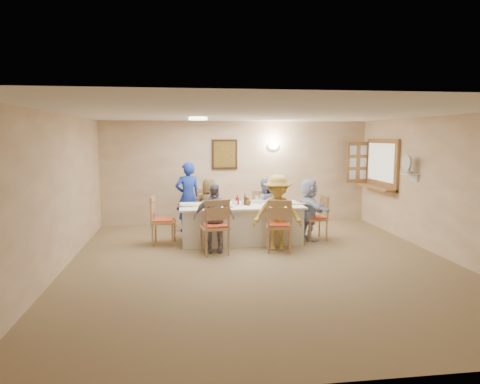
{
  "coord_description": "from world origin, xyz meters",
  "views": [
    {
      "loc": [
        -1.31,
        -6.84,
        2.14
      ],
      "look_at": [
        -0.2,
        1.4,
        1.05
      ],
      "focal_mm": 32.0,
      "sensor_mm": 36.0,
      "label": 1
    }
  ],
  "objects": [
    {
      "name": "shutter_door",
      "position": [
        2.95,
        3.16,
        1.5
      ],
      "size": [
        0.55,
        0.04,
        1.0
      ],
      "primitive_type": "cube",
      "color": "#9C6438",
      "rests_on": "room_walls"
    },
    {
      "name": "chair_back_left",
      "position": [
        -0.75,
        2.4,
        0.5
      ],
      "size": [
        0.56,
        0.56,
        0.99
      ],
      "primitive_type": null,
      "rotation": [
        0.0,
        0.0,
        0.19
      ],
      "color": "tan",
      "rests_on": "ground"
    },
    {
      "name": "placemat_fl",
      "position": [
        -0.75,
        1.18,
        0.76
      ],
      "size": [
        0.33,
        0.25,
        0.01
      ],
      "primitive_type": "cube",
      "color": "#472B19",
      "rests_on": "dining_table"
    },
    {
      "name": "dining_table",
      "position": [
        -0.15,
        1.6,
        0.38
      ],
      "size": [
        2.47,
        1.04,
        0.76
      ],
      "primitive_type": "cube",
      "color": "white",
      "rests_on": "ground"
    },
    {
      "name": "chair_front_left",
      "position": [
        -0.75,
        0.8,
        0.52
      ],
      "size": [
        0.58,
        0.58,
        1.04
      ],
      "primitive_type": null,
      "rotation": [
        0.0,
        0.0,
        3.32
      ],
      "color": "tan",
      "rests_on": "ground"
    },
    {
      "name": "placemat_le",
      "position": [
        -1.25,
        1.6,
        0.76
      ],
      "size": [
        0.36,
        0.27,
        0.01
      ],
      "primitive_type": "cube",
      "color": "#472B19",
      "rests_on": "dining_table"
    },
    {
      "name": "wall_sconce",
      "position": [
        0.9,
        3.44,
        1.9
      ],
      "size": [
        0.26,
        0.09,
        0.18
      ],
      "primitive_type": "ellipsoid",
      "color": "white",
      "rests_on": "room_walls"
    },
    {
      "name": "placemat_br",
      "position": [
        0.45,
        2.02,
        0.76
      ],
      "size": [
        0.32,
        0.24,
        0.01
      ],
      "primitive_type": "cube",
      "color": "#472B19",
      "rests_on": "dining_table"
    },
    {
      "name": "napkin_br",
      "position": [
        0.63,
        1.97,
        0.77
      ],
      "size": [
        0.14,
        0.14,
        0.01
      ],
      "primitive_type": "cube",
      "color": "yellow",
      "rests_on": "dining_table"
    },
    {
      "name": "placemat_re",
      "position": [
        0.97,
        1.6,
        0.76
      ],
      "size": [
        0.34,
        0.25,
        0.01
      ],
      "primitive_type": "cube",
      "color": "#472B19",
      "rests_on": "dining_table"
    },
    {
      "name": "diner_back_right",
      "position": [
        0.45,
        2.28,
        0.61
      ],
      "size": [
        0.63,
        0.51,
        1.22
      ],
      "primitive_type": "imported",
      "rotation": [
        0.0,
        0.0,
        3.18
      ],
      "color": "#7D80A9",
      "rests_on": "ground"
    },
    {
      "name": "plate_fr",
      "position": [
        0.45,
        1.18,
        0.77
      ],
      "size": [
        0.23,
        0.23,
        0.01
      ],
      "primitive_type": "cylinder",
      "color": "white",
      "rests_on": "dining_table"
    },
    {
      "name": "napkin_le",
      "position": [
        -1.07,
        1.55,
        0.77
      ],
      "size": [
        0.15,
        0.15,
        0.01
      ],
      "primitive_type": "cube",
      "color": "yellow",
      "rests_on": "dining_table"
    },
    {
      "name": "ground",
      "position": [
        0.0,
        0.0,
        0.0
      ],
      "size": [
        7.0,
        7.0,
        0.0
      ],
      "primitive_type": "plane",
      "color": "brown"
    },
    {
      "name": "plate_br",
      "position": [
        0.45,
        2.02,
        0.77
      ],
      "size": [
        0.22,
        0.22,
        0.01
      ],
      "primitive_type": "cylinder",
      "color": "white",
      "rests_on": "dining_table"
    },
    {
      "name": "chair_right_end",
      "position": [
        1.4,
        1.6,
        0.46
      ],
      "size": [
        0.49,
        0.49,
        0.92
      ],
      "primitive_type": null,
      "rotation": [
        0.0,
        0.0,
        -1.47
      ],
      "color": "tan",
      "rests_on": "ground"
    },
    {
      "name": "condiment_malt",
      "position": [
        -0.02,
        1.53,
        0.84
      ],
      "size": [
        0.13,
        0.13,
        0.15
      ],
      "primitive_type": "imported",
      "rotation": [
        0.0,
        0.0,
        -0.03
      ],
      "color": "#4D3614",
      "rests_on": "dining_table"
    },
    {
      "name": "condiment_brown",
      "position": [
        -0.07,
        1.63,
        0.87
      ],
      "size": [
        0.13,
        0.13,
        0.22
      ],
      "primitive_type": "imported",
      "rotation": [
        0.0,
        0.0,
        0.17
      ],
      "color": "#4D3614",
      "rests_on": "dining_table"
    },
    {
      "name": "drinking_glass",
      "position": [
        -0.3,
        1.65,
        0.82
      ],
      "size": [
        0.07,
        0.07,
        0.11
      ],
      "primitive_type": "cylinder",
      "color": "silver",
      "rests_on": "dining_table"
    },
    {
      "name": "chair_back_right",
      "position": [
        0.45,
        2.4,
        0.46
      ],
      "size": [
        0.47,
        0.47,
        0.93
      ],
      "primitive_type": null,
      "rotation": [
        0.0,
        0.0,
        0.05
      ],
      "color": "tan",
      "rests_on": "ground"
    },
    {
      "name": "napkin_bl",
      "position": [
        -0.57,
        1.97,
        0.77
      ],
      "size": [
        0.13,
        0.13,
        0.01
      ],
      "primitive_type": "cube",
      "color": "yellow",
      "rests_on": "dining_table"
    },
    {
      "name": "fan_shelf",
      "position": [
        3.13,
        1.05,
        1.4
      ],
      "size": [
        0.22,
        0.36,
        0.03
      ],
      "primitive_type": "cube",
      "color": "white",
      "rests_on": "room_walls"
    },
    {
      "name": "diner_right_end",
      "position": [
        1.27,
        1.6,
        0.64
      ],
      "size": [
        1.29,
        0.71,
        1.28
      ],
      "primitive_type": "imported",
      "rotation": [
        0.0,
        0.0,
        1.71
      ],
      "color": "silver",
      "rests_on": "ground"
    },
    {
      "name": "plate_le",
      "position": [
        -1.25,
        1.6,
        0.77
      ],
      "size": [
        0.24,
        0.24,
        0.01
      ],
      "primitive_type": "cylinder",
      "color": "white",
      "rests_on": "dining_table"
    },
    {
      "name": "chair_front_right",
      "position": [
        0.45,
        0.8,
        0.5
      ],
      "size": [
        0.56,
        0.56,
        1.0
      ],
      "primitive_type": null,
      "rotation": [
        0.0,
        0.0,
        2.96
      ],
      "color": "tan",
      "rests_on": "ground"
    },
    {
      "name": "placemat_fr",
      "position": [
        0.45,
        1.18,
        0.76
      ],
      "size": [
        0.36,
        0.27,
        0.01
      ],
      "primitive_type": "cube",
      "color": "#472B19",
      "rests_on": "dining_table"
    },
    {
      "name": "bowl_b",
      "position": [
        0.19,
        1.83,
        0.79
      ],
      "size": [
        0.3,
        0.3,
        0.06
      ],
      "primitive_type": "imported",
      "rotation": [
        0.0,
        0.0,
        0.37
      ],
      "color": "white",
      "rests_on": "dining_table"
    },
    {
      "name": "napkin_fl",
      "position": [
        -0.57,
        1.13,
        0.77
      ],
      "size": [
        0.14,
        0.14,
        0.01
      ],
      "primitive_type": "cube",
      "color": "yellow",
      "rests_on": "dining_table"
    },
    {
      "name": "hatch_sill",
      "position": [
        3.09,
        2.4,
        0.97
      ],
      "size": [
        0.3,
        1.5,
        0.05
      ],
      "primitive_type": "cube",
      "color": "#9C6438",
      "rests_on": "room_walls"
    },
    {
      "name": "teacup_a",
      "position": [
        -0.91,
        1.29,
        0.8
      ],
      "size": [
        0.11,
        0.11,
        0.09
      ],
      "primitive_type": "imported",
      "rotation": [
        0.0,
        0.0,
        0.02
      ],
      "color": "white",
      "rests_on": "dining_table"
    },
    {
      "name": "diner_front_left",
      "position": [
        -0.75,
        0.92,
        0.65
      ],
      "size": [
        0.76,
        0.33,
        1.29
      ],
      "primitive_type": "imported",
      "rotation": [
        0.0,
        0.0,
        -0.01
      ],
      "color": "gray",
      "rests_on": "ground"
    },
    {
      "name": "chair_left_end",
      "position": [
        -1.7,
        1.6,
        0.49
      ],
      "size": [
        0.51,
        0.51,
        0.98
      ],
      "primitive_type": null,
      "rotation": [
        0.0,
        0.0,
        1.48
      ],
      "color": "tan",
      "rests_on": "ground"
    },
    {
      "name": "condiment_ketchup",
      "position": [
        -0.22,
        1.63,
        0.86
      ],
      "size": [
        0.12,
        0.12,
        0.21
      ],
      "primitive_type": "imported",
      "rotation": [
        0.0,
        0.0,
        0.24
      ],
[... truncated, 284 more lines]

